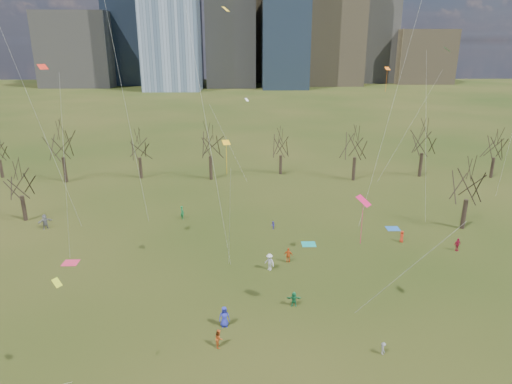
{
  "coord_description": "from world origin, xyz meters",
  "views": [
    {
      "loc": [
        -1.03,
        -34.22,
        22.4
      ],
      "look_at": [
        0.0,
        12.0,
        7.0
      ],
      "focal_mm": 32.0,
      "sensor_mm": 36.0,
      "label": 1
    }
  ],
  "objects_px": {
    "blanket_navy": "(393,229)",
    "person_2": "(219,338)",
    "blanket_crimson": "(71,263)",
    "person_0": "(224,317)",
    "blanket_teal": "(309,244)",
    "person_4": "(288,255)"
  },
  "relations": [
    {
      "from": "blanket_crimson",
      "to": "person_2",
      "type": "bearing_deg",
      "value": -40.77
    },
    {
      "from": "blanket_navy",
      "to": "person_2",
      "type": "xyz_separation_m",
      "value": [
        -20.5,
        -22.68,
        0.73
      ]
    },
    {
      "from": "blanket_crimson",
      "to": "person_4",
      "type": "bearing_deg",
      "value": -0.83
    },
    {
      "from": "person_0",
      "to": "person_2",
      "type": "relative_size",
      "value": 1.2
    },
    {
      "from": "blanket_crimson",
      "to": "person_0",
      "type": "xyz_separation_m",
      "value": [
        16.81,
        -11.64,
        0.89
      ]
    },
    {
      "from": "blanket_crimson",
      "to": "person_0",
      "type": "relative_size",
      "value": 0.89
    },
    {
      "from": "person_2",
      "to": "person_4",
      "type": "relative_size",
      "value": 0.91
    },
    {
      "from": "blanket_crimson",
      "to": "blanket_navy",
      "type": "bearing_deg",
      "value": 12.85
    },
    {
      "from": "blanket_navy",
      "to": "blanket_teal",
      "type": "bearing_deg",
      "value": -158.65
    },
    {
      "from": "blanket_teal",
      "to": "blanket_crimson",
      "type": "relative_size",
      "value": 1.0
    },
    {
      "from": "blanket_navy",
      "to": "blanket_crimson",
      "type": "xyz_separation_m",
      "value": [
        -37.01,
        -8.44,
        0.0
      ]
    },
    {
      "from": "blanket_teal",
      "to": "person_0",
      "type": "distance_m",
      "value": 18.16
    },
    {
      "from": "person_2",
      "to": "person_4",
      "type": "xyz_separation_m",
      "value": [
        6.58,
        13.9,
        0.07
      ]
    },
    {
      "from": "blanket_teal",
      "to": "person_2",
      "type": "bearing_deg",
      "value": -117.04
    },
    {
      "from": "blanket_navy",
      "to": "blanket_crimson",
      "type": "bearing_deg",
      "value": -167.15
    },
    {
      "from": "person_4",
      "to": "blanket_teal",
      "type": "bearing_deg",
      "value": -111.44
    },
    {
      "from": "blanket_navy",
      "to": "person_2",
      "type": "bearing_deg",
      "value": -132.11
    },
    {
      "from": "blanket_teal",
      "to": "blanket_navy",
      "type": "height_order",
      "value": "same"
    },
    {
      "from": "blanket_teal",
      "to": "person_4",
      "type": "height_order",
      "value": "person_4"
    },
    {
      "from": "person_2",
      "to": "person_0",
      "type": "bearing_deg",
      "value": -9.05
    },
    {
      "from": "blanket_crimson",
      "to": "person_4",
      "type": "relative_size",
      "value": 0.98
    },
    {
      "from": "blanket_navy",
      "to": "person_2",
      "type": "relative_size",
      "value": 1.07
    }
  ]
}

